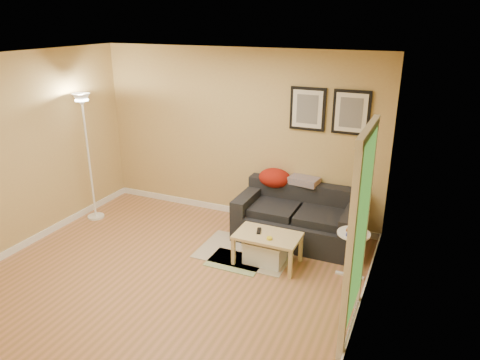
{
  "coord_description": "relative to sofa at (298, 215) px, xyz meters",
  "views": [
    {
      "loc": [
        2.69,
        -4.0,
        3.02
      ],
      "look_at": [
        0.55,
        0.85,
        1.05
      ],
      "focal_mm": 33.28,
      "sensor_mm": 36.0,
      "label": 1
    }
  ],
  "objects": [
    {
      "name": "floor",
      "position": [
        -1.14,
        -1.53,
        -0.38
      ],
      "size": [
        4.5,
        4.5,
        0.0
      ],
      "primitive_type": "plane",
      "color": "#B5744D",
      "rests_on": "ground"
    },
    {
      "name": "ceiling",
      "position": [
        -1.14,
        -1.53,
        2.23
      ],
      "size": [
        4.5,
        4.5,
        0.0
      ],
      "primitive_type": "plane",
      "rotation": [
        3.14,
        0.0,
        0.0
      ],
      "color": "white",
      "rests_on": "wall_back"
    },
    {
      "name": "wall_back",
      "position": [
        -1.14,
        0.47,
        0.92
      ],
      "size": [
        4.5,
        0.0,
        4.5
      ],
      "primitive_type": "plane",
      "rotation": [
        1.57,
        0.0,
        0.0
      ],
      "color": "tan",
      "rests_on": "ground"
    },
    {
      "name": "wall_front",
      "position": [
        -1.14,
        -3.53,
        0.92
      ],
      "size": [
        4.5,
        0.0,
        4.5
      ],
      "primitive_type": "plane",
      "rotation": [
        -1.57,
        0.0,
        0.0
      ],
      "color": "tan",
      "rests_on": "ground"
    },
    {
      "name": "wall_left",
      "position": [
        -3.39,
        -1.53,
        0.92
      ],
      "size": [
        0.0,
        4.0,
        4.0
      ],
      "primitive_type": "plane",
      "rotation": [
        1.57,
        0.0,
        1.57
      ],
      "color": "tan",
      "rests_on": "ground"
    },
    {
      "name": "wall_right",
      "position": [
        1.11,
        -1.53,
        0.92
      ],
      "size": [
        0.0,
        4.0,
        4.0
      ],
      "primitive_type": "plane",
      "rotation": [
        1.57,
        0.0,
        -1.57
      ],
      "color": "tan",
      "rests_on": "ground"
    },
    {
      "name": "baseboard_back",
      "position": [
        -1.14,
        0.46,
        -0.33
      ],
      "size": [
        4.5,
        0.02,
        0.1
      ],
      "primitive_type": "cube",
      "color": "white",
      "rests_on": "ground"
    },
    {
      "name": "baseboard_left",
      "position": [
        -3.38,
        -1.53,
        -0.33
      ],
      "size": [
        0.02,
        4.0,
        0.1
      ],
      "primitive_type": "cube",
      "color": "white",
      "rests_on": "ground"
    },
    {
      "name": "baseboard_right",
      "position": [
        1.1,
        -1.53,
        -0.33
      ],
      "size": [
        0.02,
        4.0,
        0.1
      ],
      "primitive_type": "cube",
      "color": "white",
      "rests_on": "ground"
    },
    {
      "name": "sofa",
      "position": [
        0.0,
        0.0,
        0.0
      ],
      "size": [
        1.7,
        0.9,
        0.75
      ],
      "primitive_type": null,
      "color": "black",
      "rests_on": "ground"
    },
    {
      "name": "red_throw",
      "position": [
        -0.46,
        0.3,
        0.4
      ],
      "size": [
        0.48,
        0.36,
        0.28
      ],
      "primitive_type": null,
      "color": "maroon",
      "rests_on": "sofa"
    },
    {
      "name": "plaid_throw",
      "position": [
        -0.03,
        0.33,
        0.41
      ],
      "size": [
        0.45,
        0.32,
        0.1
      ],
      "primitive_type": null,
      "rotation": [
        0.0,
        0.0,
        -0.14
      ],
      "color": "tan",
      "rests_on": "sofa"
    },
    {
      "name": "framed_print_left",
      "position": [
        -0.06,
        0.45,
        1.43
      ],
      "size": [
        0.5,
        0.04,
        0.6
      ],
      "primitive_type": null,
      "color": "black",
      "rests_on": "wall_back"
    },
    {
      "name": "framed_print_right",
      "position": [
        0.54,
        0.45,
        1.43
      ],
      "size": [
        0.5,
        0.04,
        0.6
      ],
      "primitive_type": null,
      "color": "black",
      "rests_on": "wall_back"
    },
    {
      "name": "area_rug",
      "position": [
        -0.52,
        -0.64,
        -0.37
      ],
      "size": [
        1.25,
        0.85,
        0.01
      ],
      "primitive_type": "cube",
      "color": "#B8AA91",
      "rests_on": "ground"
    },
    {
      "name": "green_runner",
      "position": [
        -0.54,
        -0.93,
        -0.37
      ],
      "size": [
        0.7,
        0.5,
        0.01
      ],
      "primitive_type": "cube",
      "color": "#668C4C",
      "rests_on": "ground"
    },
    {
      "name": "coffee_table",
      "position": [
        -0.16,
        -0.78,
        -0.17
      ],
      "size": [
        0.95,
        0.76,
        0.41
      ],
      "primitive_type": null,
      "rotation": [
        0.0,
        0.0,
        -0.36
      ],
      "color": "#D1BA7F",
      "rests_on": "ground"
    },
    {
      "name": "remote_control",
      "position": [
        -0.29,
        -0.75,
        0.05
      ],
      "size": [
        0.09,
        0.17,
        0.02
      ],
      "primitive_type": "cube",
      "rotation": [
        0.0,
        0.0,
        0.3
      ],
      "color": "black",
      "rests_on": "coffee_table"
    },
    {
      "name": "tape_roll",
      "position": [
        -0.1,
        -0.9,
        0.05
      ],
      "size": [
        0.07,
        0.07,
        0.03
      ],
      "primitive_type": "cylinder",
      "color": "yellow",
      "rests_on": "coffee_table"
    },
    {
      "name": "storage_bin",
      "position": [
        -0.19,
        -0.77,
        -0.22
      ],
      "size": [
        0.52,
        0.38,
        0.32
      ],
      "primitive_type": null,
      "color": "white",
      "rests_on": "ground"
    },
    {
      "name": "side_table",
      "position": [
        0.88,
        -0.67,
        -0.08
      ],
      "size": [
        0.39,
        0.39,
        0.6
      ],
      "primitive_type": null,
      "color": "white",
      "rests_on": "ground"
    },
    {
      "name": "book_stack",
      "position": [
        0.9,
        -0.67,
        0.26
      ],
      "size": [
        0.26,
        0.29,
        0.08
      ],
      "primitive_type": null,
      "rotation": [
        0.0,
        0.0,
        -0.36
      ],
      "color": "#373FA5",
      "rests_on": "side_table"
    },
    {
      "name": "floor_lamp",
      "position": [
        -3.14,
        -0.58,
        0.56
      ],
      "size": [
        0.26,
        0.26,
        1.97
      ],
      "primitive_type": null,
      "color": "white",
      "rests_on": "ground"
    },
    {
      "name": "doorway",
      "position": [
        1.06,
        -1.68,
        0.65
      ],
      "size": [
        0.12,
        1.01,
        2.13
      ],
      "primitive_type": null,
      "color": "white",
      "rests_on": "ground"
    }
  ]
}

